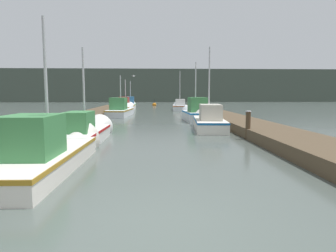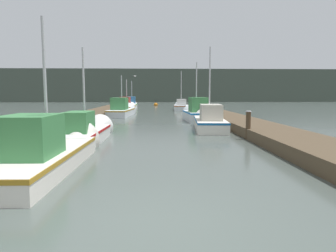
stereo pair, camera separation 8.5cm
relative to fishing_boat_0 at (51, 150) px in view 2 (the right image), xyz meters
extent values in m
plane|color=#47514C|center=(2.85, -4.01, -0.43)|extent=(200.00, 200.00, 0.00)
cube|color=#4C3D2B|center=(-2.34, 11.99, -0.20)|extent=(2.36, 40.00, 0.46)
cube|color=#4C3D2B|center=(8.04, 11.99, -0.20)|extent=(2.36, 40.00, 0.46)
cube|color=#424C42|center=(2.85, 67.83, 3.32)|extent=(120.00, 16.00, 7.50)
cube|color=silver|center=(-0.01, -0.63, -0.17)|extent=(1.65, 5.13, 0.53)
cube|color=#A4761E|center=(-0.01, -0.63, 0.04)|extent=(1.68, 5.16, 0.10)
cone|color=silver|center=(0.05, 2.42, -0.17)|extent=(1.50, 1.03, 1.48)
cube|color=#387A42|center=(-0.02, -1.27, 0.59)|extent=(1.18, 1.51, 0.98)
cylinder|color=#B2B2B7|center=(0.00, -0.25, 1.83)|extent=(0.08, 0.08, 3.47)
cube|color=silver|center=(-0.03, 3.72, -0.16)|extent=(1.49, 4.52, 0.54)
cube|color=#B11313|center=(-0.03, 3.72, 0.05)|extent=(1.52, 4.55, 0.10)
cone|color=silver|center=(0.02, 6.52, -0.16)|extent=(1.36, 1.14, 1.35)
cube|color=#387A42|center=(-0.04, 3.16, 0.50)|extent=(0.95, 1.49, 0.78)
cylinder|color=#B2B2B7|center=(-0.02, 4.06, 1.76)|extent=(0.08, 0.08, 3.31)
cube|color=silver|center=(5.89, 8.12, -0.13)|extent=(1.99, 4.97, 0.60)
cube|color=#175B99|center=(5.89, 8.12, 0.11)|extent=(2.02, 5.01, 0.10)
cone|color=silver|center=(6.16, 11.10, -0.13)|extent=(1.57, 1.26, 1.47)
cube|color=#B2AD9E|center=(5.84, 7.52, 0.58)|extent=(1.26, 2.00, 0.82)
cylinder|color=#B2B2B7|center=(5.92, 8.48, 2.15)|extent=(0.08, 0.08, 3.97)
cube|color=silver|center=(5.85, 13.13, -0.08)|extent=(1.70, 3.91, 0.70)
cube|color=blue|center=(5.85, 13.13, 0.21)|extent=(1.73, 3.94, 0.10)
cone|color=silver|center=(5.73, 15.49, -0.08)|extent=(1.48, 0.97, 1.44)
cube|color=#387A42|center=(5.87, 12.65, 0.78)|extent=(1.24, 1.66, 1.02)
cylinder|color=#B2B2B7|center=(5.84, 13.41, 2.03)|extent=(0.08, 0.08, 3.52)
cube|color=silver|center=(-0.20, 18.16, -0.13)|extent=(2.02, 5.27, 0.60)
cube|color=#A77921|center=(-0.20, 18.16, 0.11)|extent=(2.06, 5.30, 0.10)
cone|color=silver|center=(0.05, 21.22, -0.13)|extent=(1.61, 1.09, 1.54)
cube|color=#387A42|center=(-0.25, 17.52, 0.69)|extent=(1.40, 1.62, 1.03)
cylinder|color=#B2B2B7|center=(-0.17, 18.55, 1.66)|extent=(0.08, 0.08, 2.97)
cube|color=silver|center=(-0.24, 23.18, -0.08)|extent=(1.70, 4.45, 0.69)
cube|color=#B17D17|center=(-0.24, 23.18, 0.20)|extent=(1.74, 4.48, 0.10)
cone|color=silver|center=(-0.07, 25.82, -0.08)|extent=(1.42, 1.01, 1.36)
cube|color=#99332D|center=(-0.27, 22.64, 0.74)|extent=(0.98, 1.40, 0.95)
cylinder|color=#B2B2B7|center=(-0.21, 23.51, 1.64)|extent=(0.08, 0.08, 2.74)
cube|color=silver|center=(5.86, 27.14, -0.14)|extent=(1.84, 4.16, 0.59)
cube|color=#8C3F14|center=(5.86, 27.14, 0.10)|extent=(1.87, 4.20, 0.10)
cone|color=silver|center=(5.98, 29.69, -0.14)|extent=(1.61, 1.10, 1.56)
cube|color=silver|center=(5.84, 26.63, 0.52)|extent=(1.16, 1.50, 0.73)
cylinder|color=#B2B2B7|center=(5.87, 27.44, 2.16)|extent=(0.08, 0.08, 4.00)
cube|color=silver|center=(-0.36, 31.64, -0.11)|extent=(1.53, 5.22, 0.63)
cube|color=green|center=(-0.36, 31.64, 0.14)|extent=(1.56, 5.25, 0.10)
cone|color=silver|center=(-0.48, 34.71, -0.11)|extent=(1.30, 1.01, 1.26)
cube|color=#2D6699|center=(-0.34, 31.00, 0.67)|extent=(1.05, 1.69, 0.94)
cylinder|color=#B2B2B7|center=(-0.38, 32.03, 1.71)|extent=(0.08, 0.08, 3.00)
cylinder|color=#473523|center=(7.10, 29.34, 0.03)|extent=(0.22, 0.22, 0.92)
cylinder|color=silver|center=(7.10, 29.34, 0.51)|extent=(0.25, 0.25, 0.04)
cylinder|color=#473523|center=(6.94, 4.50, 0.17)|extent=(0.21, 0.21, 1.21)
cylinder|color=silver|center=(6.94, 4.50, 0.80)|extent=(0.25, 0.25, 0.04)
cylinder|color=#473523|center=(-1.15, 20.55, 0.05)|extent=(0.27, 0.27, 0.97)
cylinder|color=silver|center=(-1.15, 20.55, 0.56)|extent=(0.31, 0.31, 0.04)
sphere|color=#BF6513|center=(2.81, 39.73, -0.26)|extent=(0.64, 0.64, 0.64)
cylinder|color=black|center=(2.81, 39.73, 0.31)|extent=(0.06, 0.06, 0.50)
ellipsoid|color=white|center=(0.66, 23.71, 3.38)|extent=(0.30, 0.29, 0.12)
cube|color=gray|center=(0.57, 23.60, 3.40)|extent=(0.27, 0.28, 0.07)
cube|color=gray|center=(0.75, 23.81, 3.40)|extent=(0.27, 0.28, 0.07)
camera|label=1|loc=(2.86, -8.34, 1.58)|focal=32.00mm
camera|label=2|loc=(2.94, -8.34, 1.58)|focal=32.00mm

